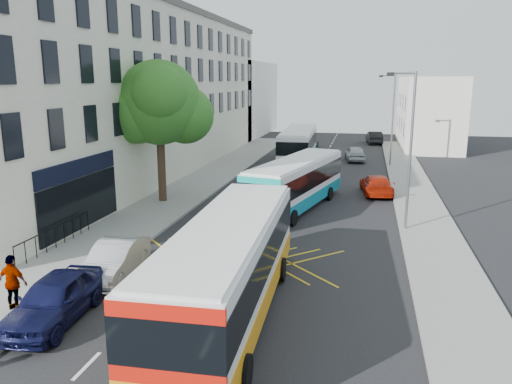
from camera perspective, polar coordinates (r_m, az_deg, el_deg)
The scene contains 21 objects.
ground at distance 16.61m, azimuth -3.32°, elevation -15.13°, with size 120.00×120.00×0.00m, color black.
pavement_left at distance 32.62m, azimuth -10.58°, elevation -1.06°, with size 5.00×70.00×0.15m, color gray.
pavement_right at distance 30.30m, azimuth 18.56°, elevation -2.60°, with size 3.00×70.00×0.15m, color gray.
terrace_main at distance 42.62m, azimuth -12.86°, elevation 11.13°, with size 8.30×45.00×13.50m.
terrace_far at distance 71.48m, azimuth -2.22°, elevation 10.59°, with size 8.00×20.00×10.00m, color silver.
building_right at distance 62.60m, azimuth 19.03°, elevation 8.67°, with size 6.00×18.00×8.00m, color silver.
street_tree at distance 31.71m, azimuth -11.08°, elevation 9.90°, with size 6.30×5.70×8.80m.
lamp_near at distance 26.38m, azimuth 17.08°, elevation 5.37°, with size 1.45×0.15×8.00m.
lamp_far at distance 46.26m, azimuth 15.25°, elevation 8.46°, with size 1.45×0.15×8.00m.
railings at distance 24.82m, azimuth -21.97°, elevation -4.67°, with size 0.08×5.60×1.14m, color black, non-canonical shape.
bus_near at distance 16.60m, azimuth -3.14°, elevation -8.54°, with size 3.25×11.85×3.31m.
bus_mid at distance 30.43m, azimuth 4.59°, elevation 1.04°, with size 4.87×11.04×3.02m.
bus_far at distance 46.76m, azimuth 4.86°, elevation 5.32°, with size 3.24×11.68×3.26m.
motorbike at distance 13.35m, azimuth -13.62°, elevation -18.70°, with size 0.77×2.09×1.87m.
parked_car_blue at distance 17.86m, azimuth -22.03°, elevation -11.27°, with size 1.83×4.54×1.55m, color #0D1037.
parked_car_silver at distance 20.87m, azimuth -15.82°, elevation -7.45°, with size 1.53×4.40×1.45m, color #9D9FA4.
red_hatchback at distance 35.23m, azimuth 13.61°, elevation 0.83°, with size 1.90×4.67×1.36m, color #B21E07.
distant_car_grey at distance 58.00m, azimuth 5.92°, elevation 5.63°, with size 1.93×4.19×1.17m, color #404348.
distant_car_silver at distance 49.26m, azimuth 11.26°, elevation 4.34°, with size 1.72×4.27×1.45m, color #B4B6BC.
distant_car_dark at distance 63.06m, azimuth 13.36°, elevation 6.08°, with size 1.59×4.56×1.50m, color black.
pedestrian_far at distance 18.83m, azimuth -26.03°, elevation -9.28°, with size 1.13×0.47×1.93m, color gray.
Camera 1 is at (4.07, -14.10, 7.78)m, focal length 35.00 mm.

